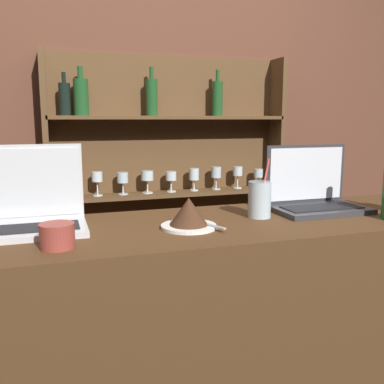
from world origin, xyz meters
name	(u,v)px	position (x,y,z in m)	size (l,w,h in m)	color
bar_counter	(230,369)	(0.00, 0.26, 0.54)	(1.88, 0.52, 1.07)	#4C3019
back_wall	(149,128)	(0.00, 1.51, 1.35)	(7.00, 0.06, 2.70)	brown
back_shelf	(168,199)	(0.09, 1.43, 0.93)	(1.39, 0.18, 1.76)	brown
laptop_near	(32,210)	(-0.62, 0.34, 1.13)	(0.31, 0.21, 0.26)	silver
laptop_far	(314,195)	(0.36, 0.33, 1.13)	(0.33, 0.21, 0.24)	#333338
cake_plate	(189,214)	(-0.17, 0.22, 1.11)	(0.17, 0.18, 0.09)	white
water_glass	(260,199)	(0.11, 0.28, 1.13)	(0.08, 0.08, 0.20)	silver
coffee_cup	(57,236)	(-0.55, 0.13, 1.10)	(0.09, 0.09, 0.07)	#993D33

